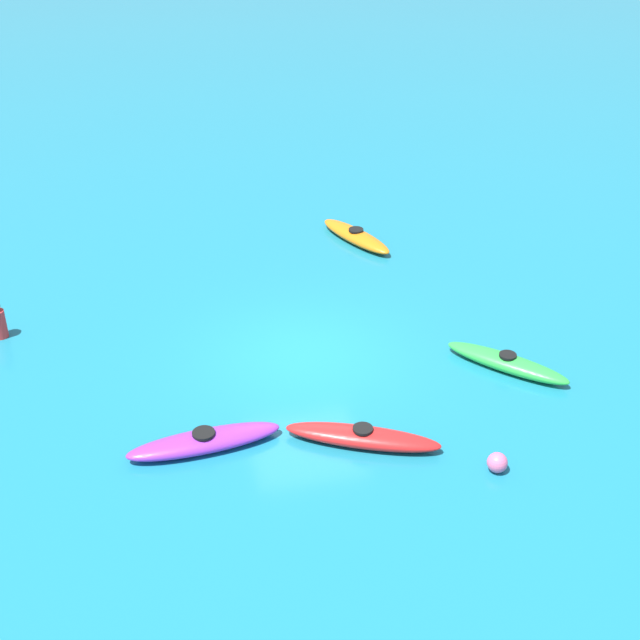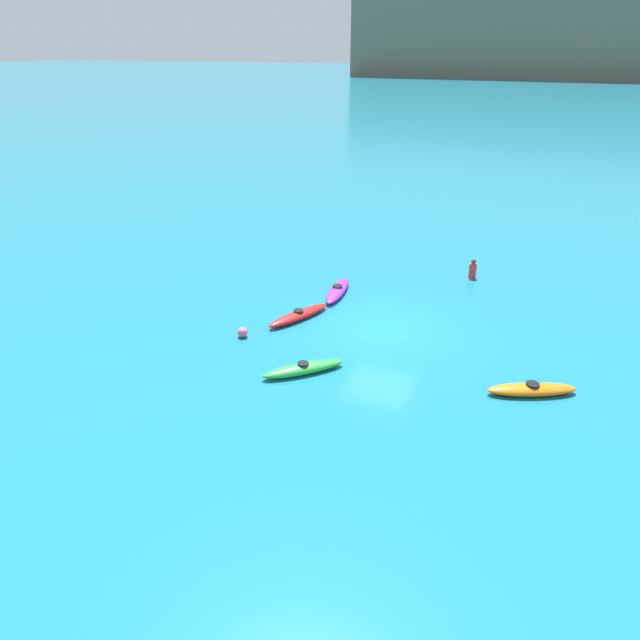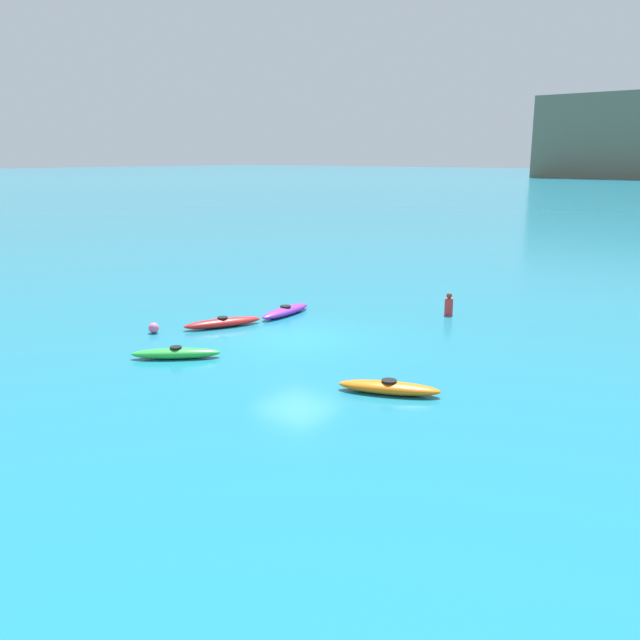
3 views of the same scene
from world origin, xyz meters
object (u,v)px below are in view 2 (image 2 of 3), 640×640
kayak_red (299,315)px  kayak_orange (532,389)px  person_near_shore (473,270)px  kayak_purple (337,290)px  kayak_green (303,369)px  buoy_pink (243,332)px

kayak_red → kayak_orange: bearing=-14.3°
kayak_red → person_near_shore: size_ratio=3.24×
kayak_purple → kayak_red: bearing=-100.5°
kayak_green → buoy_pink: 3.32m
kayak_green → kayak_purple: 6.50m
kayak_purple → kayak_orange: bearing=-32.0°
kayak_purple → buoy_pink: 5.22m
kayak_green → person_near_shore: 10.97m
kayak_green → kayak_purple: same height
kayak_orange → buoy_pink: bearing=179.6°
buoy_pink → person_near_shore: size_ratio=0.41×
kayak_green → kayak_purple: bearing=100.7°
buoy_pink → person_near_shore: bearing=52.8°
kayak_red → kayak_green: (1.73, -3.57, 0.00)m
person_near_shore → buoy_pink: bearing=-127.2°
kayak_orange → kayak_green: same height
kayak_purple → buoy_pink: size_ratio=7.89×
kayak_green → kayak_purple: size_ratio=0.82×
person_near_shore → kayak_orange: bearing=-71.1°
kayak_red → buoy_pink: bearing=-120.9°
kayak_orange → kayak_green: bearing=-168.2°
kayak_green → buoy_pink: bearing=153.5°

